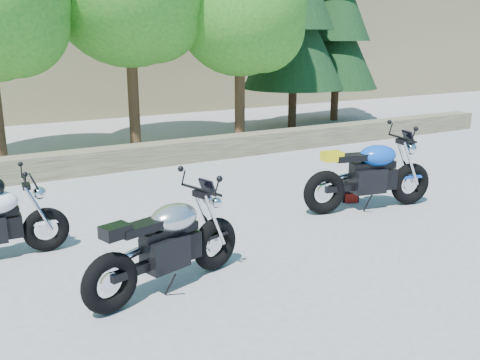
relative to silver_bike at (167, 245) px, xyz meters
name	(u,v)px	position (x,y,z in m)	size (l,w,h in m)	color
ground	(263,251)	(1.54, 0.38, -0.54)	(90.00, 90.00, 0.00)	gray
stone_wall	(132,157)	(1.54, 5.88, -0.29)	(22.00, 0.55, 0.50)	brown
tree_decid_right	(244,10)	(5.25, 7.32, 2.96)	(3.54, 3.54, 5.41)	#382314
conifer_near	(295,7)	(7.74, 8.58, 3.14)	(3.17, 3.17, 7.06)	#382314
conifer_far	(338,23)	(9.94, 9.18, 2.73)	(2.82, 2.82, 6.27)	#382314
silver_bike	(167,245)	(0.00, 0.00, 0.00)	(2.15, 0.89, 1.10)	black
blue_bike	(370,175)	(4.09, 1.10, 0.05)	(2.38, 0.81, 1.20)	black
backpack	(350,191)	(4.09, 1.58, -0.35)	(0.35, 0.33, 0.39)	black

